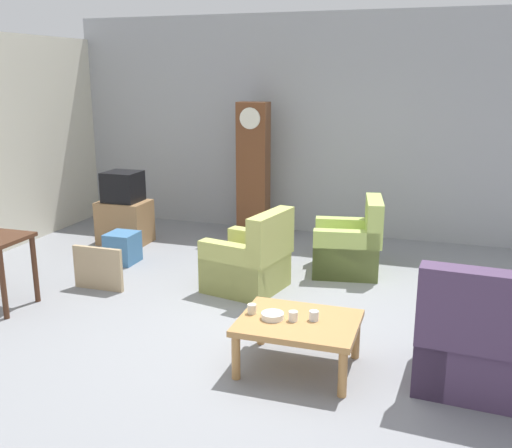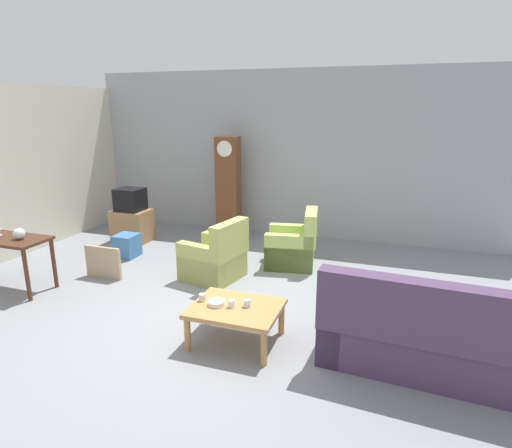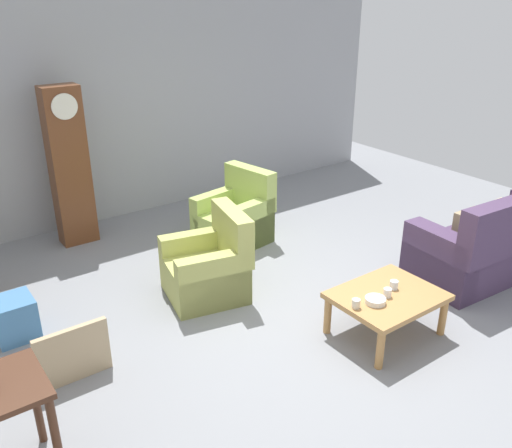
# 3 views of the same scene
# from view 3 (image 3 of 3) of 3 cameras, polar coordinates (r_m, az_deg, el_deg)

# --- Properties ---
(ground_plane) EXTENTS (10.40, 10.40, 0.00)m
(ground_plane) POSITION_cam_3_polar(r_m,az_deg,el_deg) (5.47, 4.85, -9.65)
(ground_plane) COLOR gray
(garage_door_wall) EXTENTS (8.40, 0.16, 3.20)m
(garage_door_wall) POSITION_cam_3_polar(r_m,az_deg,el_deg) (7.78, -12.62, 12.74)
(garage_door_wall) COLOR #9EA0A5
(garage_door_wall) RESTS_ON ground_plane
(couch_floral) EXTENTS (2.15, 1.02, 1.04)m
(couch_floral) POSITION_cam_3_polar(r_m,az_deg,el_deg) (6.71, 24.20, -1.74)
(couch_floral) COLOR #4C3856
(couch_floral) RESTS_ON ground_plane
(armchair_olive_near) EXTENTS (0.93, 0.91, 0.92)m
(armchair_olive_near) POSITION_cam_3_polar(r_m,az_deg,el_deg) (5.69, -4.98, -4.66)
(armchair_olive_near) COLOR tan
(armchair_olive_near) RESTS_ON ground_plane
(armchair_olive_far) EXTENTS (0.91, 0.88, 0.92)m
(armchair_olive_far) POSITION_cam_3_polar(r_m,az_deg,el_deg) (6.87, -2.20, 0.57)
(armchair_olive_far) COLOR #ABC360
(armchair_olive_far) RESTS_ON ground_plane
(coffee_table_wood) EXTENTS (0.96, 0.76, 0.42)m
(coffee_table_wood) POSITION_cam_3_polar(r_m,az_deg,el_deg) (5.16, 13.59, -7.73)
(coffee_table_wood) COLOR #B27F47
(coffee_table_wood) RESTS_ON ground_plane
(grandfather_clock) EXTENTS (0.44, 0.30, 1.97)m
(grandfather_clock) POSITION_cam_3_polar(r_m,az_deg,el_deg) (7.01, -19.03, 5.70)
(grandfather_clock) COLOR brown
(grandfather_clock) RESTS_ON ground_plane
(framed_picture_leaning) EXTENTS (0.60, 0.05, 0.49)m
(framed_picture_leaning) POSITION_cam_3_polar(r_m,az_deg,el_deg) (4.78, -18.63, -12.86)
(framed_picture_leaning) COLOR tan
(framed_picture_leaning) RESTS_ON ground_plane
(storage_box_blue) EXTENTS (0.36, 0.37, 0.39)m
(storage_box_blue) POSITION_cam_3_polar(r_m,az_deg,el_deg) (5.54, -24.03, -9.01)
(storage_box_blue) COLOR teal
(storage_box_blue) RESTS_ON ground_plane
(cup_white_porcelain) EXTENTS (0.08, 0.08, 0.08)m
(cup_white_porcelain) POSITION_cam_3_polar(r_m,az_deg,el_deg) (5.07, 13.64, -7.02)
(cup_white_porcelain) COLOR white
(cup_white_porcelain) RESTS_ON coffee_table_wood
(cup_blue_rimmed) EXTENTS (0.08, 0.08, 0.08)m
(cup_blue_rimmed) POSITION_cam_3_polar(r_m,az_deg,el_deg) (5.21, 14.29, -6.20)
(cup_blue_rimmed) COLOR silver
(cup_blue_rimmed) RESTS_ON coffee_table_wood
(cup_cream_tall) EXTENTS (0.08, 0.08, 0.08)m
(cup_cream_tall) POSITION_cam_3_polar(r_m,az_deg,el_deg) (4.85, 10.46, -8.21)
(cup_cream_tall) COLOR beige
(cup_cream_tall) RESTS_ON coffee_table_wood
(bowl_white_stacked) EXTENTS (0.18, 0.18, 0.05)m
(bowl_white_stacked) POSITION_cam_3_polar(r_m,az_deg,el_deg) (4.96, 12.43, -7.85)
(bowl_white_stacked) COLOR white
(bowl_white_stacked) RESTS_ON coffee_table_wood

